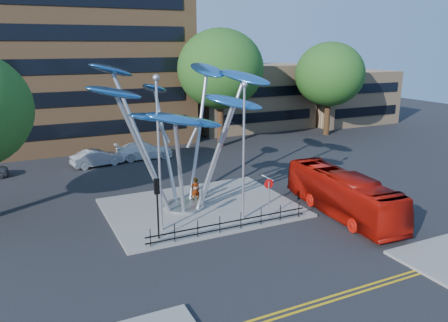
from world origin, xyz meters
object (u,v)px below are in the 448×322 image
tree_far (330,74)px  traffic_light_island (157,196)px  pedestrian (195,190)px  tree_right (220,69)px  no_entry_sign_island (269,191)px  street_lamp_left (158,141)px  red_bus (342,194)px  parked_car_right (144,150)px  street_lamp_right (244,139)px  leaf_sculpture (180,104)px  parked_car_mid (97,158)px

tree_far → traffic_light_island: (-27.00, -19.50, -4.49)m
pedestrian → tree_right: bearing=-120.0°
no_entry_sign_island → traffic_light_island: bearing=-179.9°
traffic_light_island → pedestrian: (3.99, 4.47, -1.62)m
tree_right → street_lamp_left: (-12.50, -18.50, -2.68)m
red_bus → traffic_light_island: bearing=178.6°
tree_far → parked_car_right: (-22.73, -1.61, -6.33)m
tree_right → traffic_light_island: (-13.00, -19.50, -5.42)m
pedestrian → street_lamp_right: bearing=111.7°
tree_right → pedestrian: tree_right is taller
tree_right → leaf_sculpture: 18.37m
leaf_sculpture → pedestrian: bearing=15.4°
tree_far → street_lamp_left: size_ratio=1.23×
tree_right → street_lamp_right: 20.64m
street_lamp_right → red_bus: 7.37m
street_lamp_right → traffic_light_island: bearing=-174.8°
tree_right → red_bus: size_ratio=1.23×
tree_right → pedestrian: size_ratio=7.15×
tree_far → traffic_light_island: tree_far is taller
tree_right → leaf_sculpture: bearing=-123.3°
no_entry_sign_island → pedestrian: bearing=124.0°
tree_far → street_lamp_left: (-26.50, -18.50, -1.75)m
leaf_sculpture → no_entry_sign_island: 7.71m
leaf_sculpture → no_entry_sign_island: (4.07, -4.16, -5.06)m
parked_car_right → pedestrian: bearing=-179.1°
parked_car_mid → parked_car_right: bearing=-89.5°
tree_right → tree_far: 14.03m
tree_right → street_lamp_right: (-7.50, -19.00, -2.94)m
street_lamp_left → pedestrian: 6.58m
tree_far → parked_car_mid: 28.07m
tree_far → tree_right: bearing=-180.0°
red_bus → parked_car_mid: red_bus is taller
street_lamp_right → red_bus: bearing=-16.4°
leaf_sculpture → pedestrian: leaf_sculpture is taller
parked_car_mid → leaf_sculpture: bearing=-175.6°
tree_right → tree_far: bearing=0.0°
street_lamp_left → pedestrian: size_ratio=5.20×
street_lamp_right → parked_car_mid: 18.10m
traffic_light_island → parked_car_mid: 17.21m
no_entry_sign_island → pedestrian: 5.44m
pedestrian → traffic_light_island: bearing=49.2°
leaf_sculpture → no_entry_sign_island: bearing=-45.7°
leaf_sculpture → traffic_light_island: 6.65m
street_lamp_left → street_lamp_right: (5.00, -0.50, -0.26)m
street_lamp_left → no_entry_sign_island: (6.50, -0.98, -3.54)m
tree_right → red_bus: 21.88m
no_entry_sign_island → red_bus: red_bus is taller
tree_right → leaf_sculpture: size_ratio=0.95×
tree_far → traffic_light_island: size_ratio=3.16×
tree_right → parked_car_mid: (-13.23, -2.39, -7.29)m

